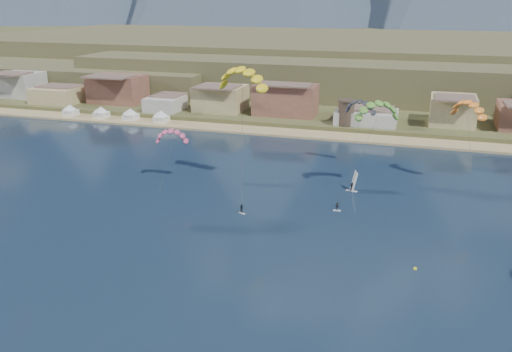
# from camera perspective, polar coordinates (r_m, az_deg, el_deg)

# --- Properties ---
(ground) EXTENTS (2400.00, 2400.00, 0.00)m
(ground) POSITION_cam_1_polar(r_m,az_deg,el_deg) (80.39, -7.08, -13.76)
(ground) COLOR black
(ground) RESTS_ON ground
(beach) EXTENTS (2200.00, 12.00, 0.90)m
(beach) POSITION_cam_1_polar(r_m,az_deg,el_deg) (175.24, 7.32, 4.26)
(beach) COLOR tan
(beach) RESTS_ON ground
(land) EXTENTS (2200.00, 900.00, 4.00)m
(land) POSITION_cam_1_polar(r_m,az_deg,el_deg) (623.63, 15.21, 13.86)
(land) COLOR brown
(land) RESTS_ON ground
(foothills) EXTENTS (940.00, 210.00, 18.00)m
(foothills) POSITION_cam_1_polar(r_m,az_deg,el_deg) (295.94, 16.33, 11.17)
(foothills) COLOR brown
(foothills) RESTS_ON ground
(town) EXTENTS (400.00, 24.00, 12.00)m
(town) POSITION_cam_1_polar(r_m,az_deg,el_deg) (199.22, -3.22, 8.36)
(town) COLOR beige
(town) RESTS_ON ground
(watchtower) EXTENTS (5.82, 5.82, 8.60)m
(watchtower) POSITION_cam_1_polar(r_m,az_deg,el_deg) (180.84, 9.43, 6.59)
(watchtower) COLOR #47382D
(watchtower) RESTS_ON ground
(beach_tents) EXTENTS (43.40, 6.40, 5.00)m
(beach_tents) POSITION_cam_1_polar(r_m,az_deg,el_deg) (201.84, -14.58, 6.69)
(beach_tents) COLOR white
(beach_tents) RESTS_ON ground
(kitesurfer_yellow) EXTENTS (13.24, 20.30, 30.76)m
(kitesurfer_yellow) POSITION_cam_1_polar(r_m,az_deg,el_deg) (121.54, -1.44, 10.52)
(kitesurfer_yellow) COLOR silver
(kitesurfer_yellow) RESTS_ON ground
(kitesurfer_green) EXTENTS (12.02, 17.07, 23.71)m
(kitesurfer_green) POSITION_cam_1_polar(r_m,az_deg,el_deg) (120.63, 12.61, 6.95)
(kitesurfer_green) COLOR silver
(kitesurfer_green) RESTS_ON ground
(distant_kite_pink) EXTENTS (8.64, 6.49, 15.00)m
(distant_kite_pink) POSITION_cam_1_polar(r_m,az_deg,el_deg) (129.10, -8.86, 4.41)
(distant_kite_pink) COLOR #262626
(distant_kite_pink) RESTS_ON ground
(distant_kite_dark) EXTENTS (8.88, 6.49, 19.24)m
(distant_kite_dark) POSITION_cam_1_polar(r_m,az_deg,el_deg) (141.11, 10.92, 7.39)
(distant_kite_dark) COLOR #262626
(distant_kite_dark) RESTS_ON ground
(distant_kite_orange) EXTENTS (9.45, 8.97, 21.75)m
(distant_kite_orange) POSITION_cam_1_polar(r_m,az_deg,el_deg) (133.04, 21.44, 6.85)
(distant_kite_orange) COLOR #262626
(distant_kite_orange) RESTS_ON ground
(windsurfer) EXTENTS (2.74, 3.01, 4.69)m
(windsurfer) POSITION_cam_1_polar(r_m,az_deg,el_deg) (126.05, 10.10, -0.94)
(windsurfer) COLOR silver
(windsurfer) RESTS_ON ground
(buoy) EXTENTS (0.61, 0.61, 0.61)m
(buoy) POSITION_cam_1_polar(r_m,az_deg,el_deg) (93.94, 16.35, -9.31)
(buoy) COLOR yellow
(buoy) RESTS_ON ground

